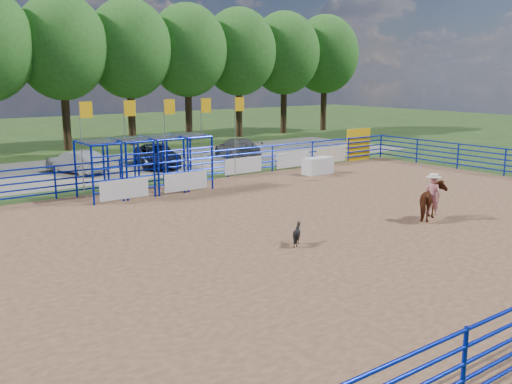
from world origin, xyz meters
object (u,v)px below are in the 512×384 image
Objects in this scene: car_b at (77,162)px; car_c at (157,155)px; horse_and_rider at (433,198)px; announcer_table at (318,166)px; calf at (297,234)px; car_d at (238,148)px.

car_b is 0.81× the size of car_c.
horse_and_rider is at bearing 92.31° from car_b.
horse_and_rider reaches higher than announcer_table.
car_c is (4.64, -0.46, 0.02)m from car_b.
calf is 17.33m from car_c.
car_c reaches higher than calf.
announcer_table reaches higher than calf.
announcer_table is at bearing 105.85° from car_d.
calf is at bearing 74.10° from car_b.
horse_and_rider reaches higher than car_c.
car_b is 10.22m from car_d.
car_c is 5.55m from car_d.
horse_and_rider is at bearing -109.18° from announcer_table.
announcer_table is at bearing -43.96° from calf.
car_d is (3.25, 17.22, -0.19)m from horse_and_rider.
horse_and_rider is 0.53× the size of car_d.
car_b reaches higher than calf.
horse_and_rider reaches higher than car_b.
announcer_table is 0.36× the size of car_c.
car_b is at bearing -169.26° from car_c.
calf is 0.15× the size of car_d.
car_c reaches higher than announcer_table.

